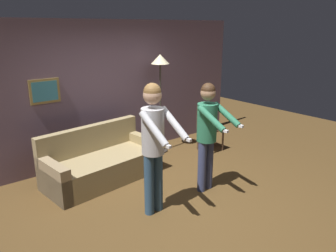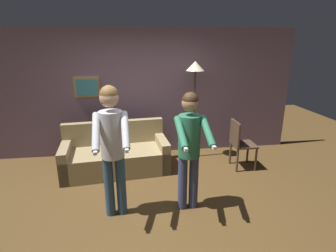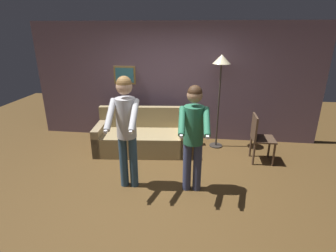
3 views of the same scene
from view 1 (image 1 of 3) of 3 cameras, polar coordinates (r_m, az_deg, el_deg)
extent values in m
plane|color=#543B1D|center=(5.02, 1.98, -12.57)|extent=(12.00, 12.00, 0.00)
cube|color=#685265|center=(6.27, -11.03, 5.87)|extent=(6.40, 0.06, 2.60)
cube|color=olive|center=(5.77, -20.67, 5.69)|extent=(0.50, 0.02, 0.41)
cube|color=teal|center=(5.75, -20.63, 5.67)|extent=(0.42, 0.01, 0.33)
cube|color=#9B875D|center=(5.60, -11.23, -7.22)|extent=(1.97, 1.03, 0.42)
cube|color=#9B875D|center=(5.73, -13.47, -2.14)|extent=(1.90, 0.33, 0.45)
cube|color=#998260|center=(5.19, -19.34, -8.94)|extent=(0.24, 0.86, 0.58)
cube|color=#9D895C|center=(6.05, -4.42, -4.24)|extent=(0.24, 0.86, 0.58)
cylinder|color=#332D28|center=(6.79, -1.26, -4.28)|extent=(0.28, 0.28, 0.02)
cylinder|color=#332D28|center=(6.52, -1.32, 3.05)|extent=(0.04, 0.04, 1.76)
cone|color=#F9EAB7|center=(6.35, -1.38, 11.59)|extent=(0.35, 0.35, 0.18)
cylinder|color=#2D4A67|center=(4.48, -3.32, -10.19)|extent=(0.13, 0.13, 0.87)
cylinder|color=#2D4A67|center=(4.57, -1.75, -9.58)|extent=(0.13, 0.13, 0.87)
cylinder|color=#B2B2B7|center=(4.24, -2.65, -0.92)|extent=(0.30, 0.30, 0.61)
sphere|color=tan|center=(4.12, -2.74, 5.39)|extent=(0.24, 0.24, 0.24)
sphere|color=brown|center=(4.11, -2.75, 5.96)|extent=(0.23, 0.23, 0.23)
cylinder|color=#B2B2B7|center=(3.94, -2.51, -0.48)|extent=(0.12, 0.50, 0.38)
cube|color=white|center=(3.83, -0.34, -3.44)|extent=(0.05, 0.15, 0.04)
cylinder|color=#B2B2B7|center=(4.15, 1.09, 0.47)|extent=(0.12, 0.50, 0.38)
cube|color=white|center=(4.05, 3.24, -2.30)|extent=(0.05, 0.15, 0.04)
cylinder|color=#373F64|center=(5.10, 5.93, -7.05)|extent=(0.13, 0.13, 0.81)
cylinder|color=#373F64|center=(5.21, 7.13, -6.56)|extent=(0.13, 0.13, 0.81)
cylinder|color=#286B4C|center=(4.92, 6.81, 0.62)|extent=(0.30, 0.30, 0.58)
sphere|color=#9E7556|center=(4.81, 7.00, 5.76)|extent=(0.22, 0.22, 0.22)
sphere|color=#382314|center=(4.80, 7.01, 6.22)|extent=(0.21, 0.21, 0.21)
cylinder|color=#286B4C|center=(4.61, 7.55, 1.28)|extent=(0.11, 0.49, 0.32)
cube|color=white|center=(4.51, 9.64, -0.76)|extent=(0.05, 0.15, 0.04)
cylinder|color=#286B4C|center=(4.87, 10.17, 2.00)|extent=(0.11, 0.49, 0.32)
cube|color=white|center=(4.77, 12.20, 0.08)|extent=(0.05, 0.15, 0.04)
cylinder|color=#4C3828|center=(6.85, 9.52, -2.44)|extent=(0.04, 0.04, 0.45)
cylinder|color=#4C3828|center=(7.07, 7.35, -1.70)|extent=(0.04, 0.04, 0.45)
cylinder|color=#4C3828|center=(6.59, 7.44, -3.11)|extent=(0.04, 0.04, 0.45)
cylinder|color=#4C3828|center=(6.83, 5.26, -2.32)|extent=(0.04, 0.04, 0.45)
cube|color=#4C3828|center=(6.76, 7.47, -0.46)|extent=(0.42, 0.42, 0.03)
cube|color=#4C3828|center=(6.56, 6.40, 1.22)|extent=(0.04, 0.42, 0.45)
camera|label=2|loc=(2.69, 50.51, 6.69)|focal=28.00mm
camera|label=3|loc=(3.50, 57.94, 8.31)|focal=28.00mm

